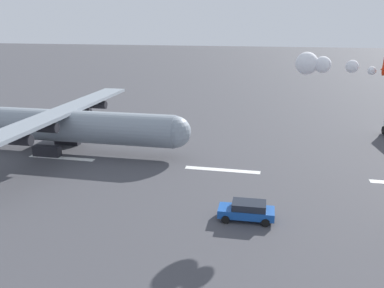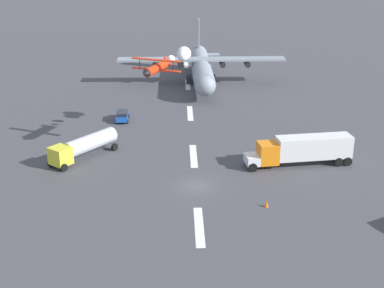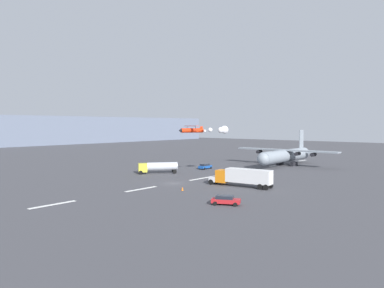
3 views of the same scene
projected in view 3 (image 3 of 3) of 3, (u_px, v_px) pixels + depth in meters
ground_plane at (174, 183)px, 79.66m from camera, size 440.00×440.00×0.00m
runway_stripe_3 at (53, 205)px, 58.42m from camera, size 8.00×0.90×0.01m
runway_stripe_4 at (141, 189)px, 72.58m from camera, size 8.00×0.90×0.01m
runway_stripe_5 at (201, 178)px, 86.74m from camera, size 8.00×0.90×0.01m
runway_stripe_6 at (244, 171)px, 100.90m from camera, size 8.00×0.90×0.01m
runway_stripe_7 at (276, 165)px, 115.06m from camera, size 8.00×0.90×0.01m
runway_stripe_8 at (301, 161)px, 129.22m from camera, size 8.00×0.90×0.01m
cargo_transport_plane at (284, 155)px, 113.07m from camera, size 29.46×32.86×11.02m
stunt_biplane_red at (210, 130)px, 93.12m from camera, size 13.33×7.92×2.10m
semi_truck_orange at (242, 176)px, 75.29m from camera, size 4.56×13.76×3.70m
fuel_tanker_truck at (157, 167)px, 95.65m from camera, size 9.39×8.26×2.90m
followme_car_yellow at (226, 200)px, 58.27m from camera, size 3.65×4.86×1.52m
airport_staff_sedan at (205, 166)px, 105.21m from camera, size 4.45×2.14×1.52m
traffic_cone_near at (182, 189)px, 70.83m from camera, size 0.44×0.44×0.75m
traffic_cone_far at (222, 182)px, 79.23m from camera, size 0.44×0.44×0.75m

